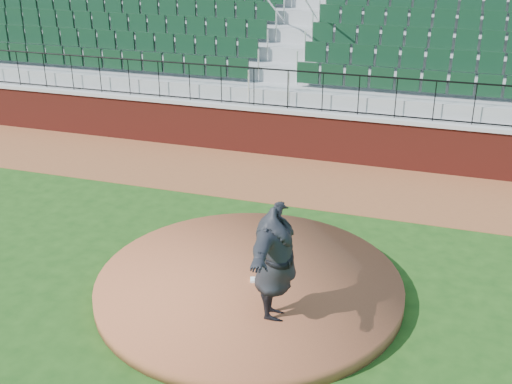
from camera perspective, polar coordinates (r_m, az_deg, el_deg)
ground at (r=10.62m, az=-2.54°, el=-9.54°), size 90.00×90.00×0.00m
warning_track at (r=15.22m, az=4.54°, el=1.10°), size 34.00×3.20×0.01m
field_wall at (r=16.48m, az=5.94°, el=5.02°), size 34.00×0.35×1.20m
wall_cap at (r=16.29m, az=6.04°, el=7.19°), size 34.00×0.45×0.10m
wall_railing at (r=16.14m, az=6.12°, el=9.06°), size 34.00×0.05×1.00m
seating_stands at (r=18.65m, az=8.03°, el=12.49°), size 34.00×5.10×4.60m
concourse_wall at (r=21.30m, az=9.53°, el=14.99°), size 34.00×0.50×5.50m
pitchers_mound at (r=10.69m, az=-0.63°, el=-8.49°), size 5.17×5.17×0.25m
pitching_rubber at (r=10.55m, az=1.06°, el=-8.03°), size 0.59×0.32×0.04m
pitcher at (r=9.21m, az=1.77°, el=-6.61°), size 0.90×2.32×1.84m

